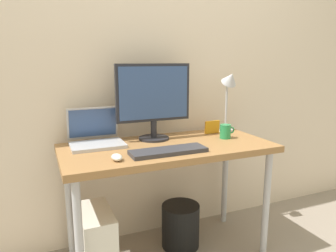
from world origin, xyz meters
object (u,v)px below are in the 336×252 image
object	(u,v)px
photo_frame	(212,127)
desk_lamp	(229,88)
monitor	(154,97)
keyboard	(168,151)
computer_tower	(97,244)
laptop	(96,135)
wastebasket	(181,225)
desk	(168,157)
mouse	(117,157)
coffee_mug	(226,131)

from	to	relation	value
photo_frame	desk_lamp	bearing A→B (deg)	3.63
monitor	keyboard	bearing A→B (deg)	-96.17
monitor	computer_tower	size ratio (longest dim) A/B	1.19
laptop	wastebasket	bearing A→B (deg)	-12.96
monitor	photo_frame	size ratio (longest dim) A/B	4.53
laptop	computer_tower	world-z (taller)	laptop
keyboard	laptop	bearing A→B (deg)	134.51
desk	computer_tower	xyz separation A→B (m)	(-0.47, -0.03, -0.47)
keyboard	computer_tower	bearing A→B (deg)	162.31
photo_frame	computer_tower	size ratio (longest dim) A/B	0.26
laptop	keyboard	world-z (taller)	laptop
mouse	coffee_mug	distance (m)	0.81
coffee_mug	photo_frame	xyz separation A→B (m)	(-0.01, 0.15, 0.00)
desk	keyboard	bearing A→B (deg)	-112.10
wastebasket	desk	bearing A→B (deg)	-151.84
mouse	coffee_mug	world-z (taller)	coffee_mug
desk_lamp	photo_frame	distance (m)	0.31
monitor	laptop	distance (m)	0.44
laptop	computer_tower	distance (m)	0.65
mouse	coffee_mug	size ratio (longest dim) A/B	0.83
computer_tower	wastebasket	bearing A→B (deg)	9.44
desk	wastebasket	xyz separation A→B (m)	(0.12, 0.07, -0.53)
keyboard	computer_tower	xyz separation A→B (m)	(-0.40, 0.13, -0.56)
laptop	coffee_mug	distance (m)	0.85
desk	desk_lamp	xyz separation A→B (m)	(0.55, 0.17, 0.40)
monitor	computer_tower	world-z (taller)	monitor
monitor	coffee_mug	xyz separation A→B (m)	(0.45, -0.16, -0.23)
computer_tower	mouse	bearing A→B (deg)	-54.40
coffee_mug	wastebasket	bearing A→B (deg)	169.20
desk	monitor	world-z (taller)	monitor
photo_frame	monitor	bearing A→B (deg)	178.94
keyboard	mouse	distance (m)	0.30
monitor	desk_lamp	distance (m)	0.58
desk_lamp	computer_tower	distance (m)	1.35
coffee_mug	photo_frame	bearing A→B (deg)	94.89
coffee_mug	desk	bearing A→B (deg)	-178.91
coffee_mug	wastebasket	xyz separation A→B (m)	(-0.30, 0.06, -0.65)
laptop	desk_lamp	world-z (taller)	desk_lamp
monitor	photo_frame	distance (m)	0.50
desk_lamp	computer_tower	world-z (taller)	desk_lamp
laptop	desk_lamp	distance (m)	0.99
laptop	photo_frame	size ratio (longest dim) A/B	2.91
coffee_mug	computer_tower	size ratio (longest dim) A/B	0.26
keyboard	monitor	bearing A→B (deg)	83.83
keyboard	coffee_mug	distance (m)	0.52
desk_lamp	computer_tower	xyz separation A→B (m)	(-1.02, -0.20, -0.87)
desk	mouse	xyz separation A→B (m)	(-0.37, -0.18, 0.09)
computer_tower	photo_frame	bearing A→B (deg)	12.45
monitor	photo_frame	xyz separation A→B (m)	(0.44, -0.01, -0.23)
desk_lamp	wastebasket	distance (m)	1.03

